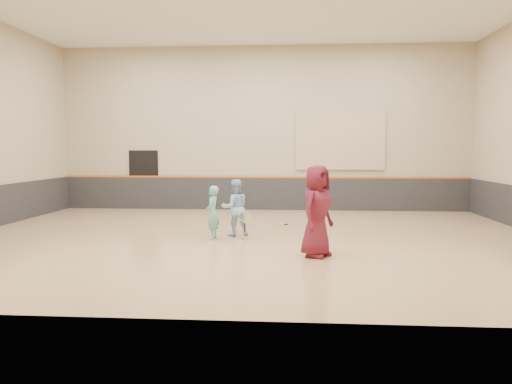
# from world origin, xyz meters

# --- Properties ---
(room) EXTENTS (15.04, 12.04, 6.22)m
(room) POSITION_xyz_m (0.00, 0.00, 0.81)
(room) COLOR tan
(room) RESTS_ON ground
(wainscot_back) EXTENTS (14.90, 0.04, 1.20)m
(wainscot_back) POSITION_xyz_m (0.00, 5.97, 0.60)
(wainscot_back) COLOR #232326
(wainscot_back) RESTS_ON floor
(accent_stripe) EXTENTS (14.90, 0.03, 0.06)m
(accent_stripe) POSITION_xyz_m (0.00, 5.96, 1.22)
(accent_stripe) COLOR #D85914
(accent_stripe) RESTS_ON wall_back
(acoustic_panel) EXTENTS (3.20, 0.08, 2.00)m
(acoustic_panel) POSITION_xyz_m (2.80, 5.95, 2.50)
(acoustic_panel) COLOR tan
(acoustic_panel) RESTS_ON wall_back
(doorway) EXTENTS (1.10, 0.05, 2.20)m
(doorway) POSITION_xyz_m (-4.50, 5.98, 1.10)
(doorway) COLOR black
(doorway) RESTS_ON floor
(girl) EXTENTS (0.36, 0.52, 1.34)m
(girl) POSITION_xyz_m (-0.91, -0.11, 0.67)
(girl) COLOR #69B4B6
(girl) RESTS_ON floor
(instructor) EXTENTS (0.86, 0.77, 1.47)m
(instructor) POSITION_xyz_m (-0.40, 0.41, 0.74)
(instructor) COLOR #98BEEB
(instructor) RESTS_ON floor
(young_man) EXTENTS (1.01, 1.13, 1.93)m
(young_man) POSITION_xyz_m (1.60, -1.96, 0.97)
(young_man) COLOR maroon
(young_man) RESTS_ON floor
(held_racket) EXTENTS (0.51, 0.51, 0.58)m
(held_racket) POSITION_xyz_m (-0.12, 0.05, 0.56)
(held_racket) COLOR #A5BB29
(held_racket) RESTS_ON instructor
(spare_racket) EXTENTS (0.71, 0.71, 0.14)m
(spare_racket) POSITION_xyz_m (0.77, 2.35, 0.07)
(spare_racket) COLOR #9BC32A
(spare_racket) RESTS_ON floor
(ball_under_racket) EXTENTS (0.07, 0.07, 0.07)m
(ball_under_racket) POSITION_xyz_m (-0.14, -0.14, 0.03)
(ball_under_racket) COLOR #BCD030
(ball_under_racket) RESTS_ON floor
(ball_in_hand) EXTENTS (0.07, 0.07, 0.07)m
(ball_in_hand) POSITION_xyz_m (1.75, -2.07, 1.17)
(ball_in_hand) COLOR #B1D030
(ball_in_hand) RESTS_ON young_man
(ball_beside_spare) EXTENTS (0.07, 0.07, 0.07)m
(ball_beside_spare) POSITION_xyz_m (-1.03, 1.13, 0.03)
(ball_beside_spare) COLOR #C6E635
(ball_beside_spare) RESTS_ON floor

